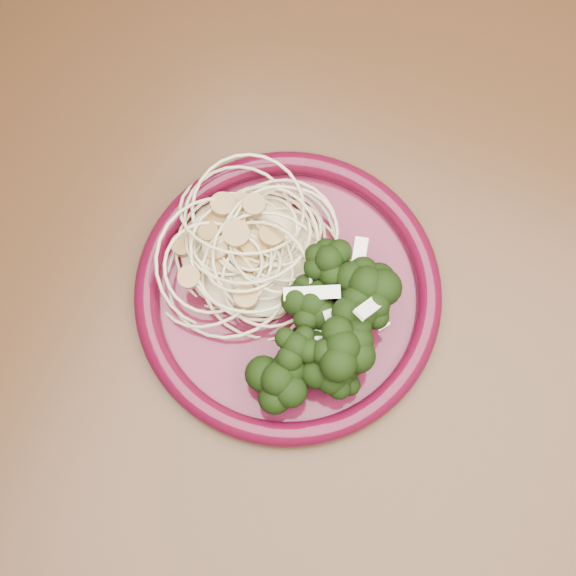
# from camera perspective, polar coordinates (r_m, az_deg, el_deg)

# --- Properties ---
(dining_table) EXTENTS (1.20, 0.80, 0.75)m
(dining_table) POSITION_cam_1_polar(r_m,az_deg,el_deg) (0.76, -4.99, 3.43)
(dining_table) COLOR #472814
(dining_table) RESTS_ON ground
(dinner_plate) EXTENTS (0.32, 0.32, 0.02)m
(dinner_plate) POSITION_cam_1_polar(r_m,az_deg,el_deg) (0.63, 0.00, -0.30)
(dinner_plate) COLOR #4D0F21
(dinner_plate) RESTS_ON dining_table
(spaghetti_pile) EXTENTS (0.15, 0.14, 0.03)m
(spaghetti_pile) POSITION_cam_1_polar(r_m,az_deg,el_deg) (0.63, -2.67, 2.64)
(spaghetti_pile) COLOR beige
(spaghetti_pile) RESTS_ON dinner_plate
(scallop_cluster) EXTENTS (0.14, 0.14, 0.04)m
(scallop_cluster) POSITION_cam_1_polar(r_m,az_deg,el_deg) (0.60, -2.80, 3.66)
(scallop_cluster) COLOR #A47B43
(scallop_cluster) RESTS_ON spaghetti_pile
(broccoli_pile) EXTENTS (0.14, 0.17, 0.05)m
(broccoli_pile) POSITION_cam_1_polar(r_m,az_deg,el_deg) (0.60, 3.43, -3.14)
(broccoli_pile) COLOR black
(broccoli_pile) RESTS_ON dinner_plate
(onion_garnish) EXTENTS (0.09, 0.11, 0.05)m
(onion_garnish) POSITION_cam_1_polar(r_m,az_deg,el_deg) (0.57, 3.61, -2.36)
(onion_garnish) COLOR white
(onion_garnish) RESTS_ON broccoli_pile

